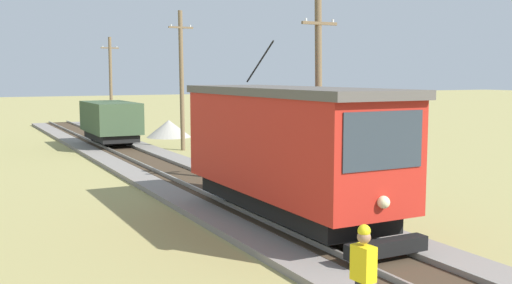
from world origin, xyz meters
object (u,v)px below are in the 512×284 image
at_px(freight_car, 110,121).
at_px(gravel_pile, 169,129).
at_px(red_tram, 288,147).
at_px(utility_pole_mid, 319,95).
at_px(utility_pole_far, 182,79).
at_px(track_worker, 363,273).
at_px(utility_pole_distant, 111,81).

distance_m(freight_car, gravel_pile, 6.58).
relative_size(red_tram, freight_car, 1.64).
xyz_separation_m(utility_pole_mid, utility_pole_far, (-0.00, 13.60, 0.46)).
bearing_deg(freight_car, track_worker, -95.14).
xyz_separation_m(freight_car, utility_pole_mid, (3.32, -16.29, 1.90)).
bearing_deg(utility_pole_mid, utility_pole_distant, 90.00).
bearing_deg(freight_car, utility_pole_mid, -78.49).
distance_m(red_tram, utility_pole_distant, 33.28).
distance_m(utility_pole_far, track_worker, 24.38).
xyz_separation_m(utility_pole_mid, track_worker, (-5.67, -9.93, -2.47)).
bearing_deg(freight_car, red_tram, -89.99).
relative_size(freight_car, utility_pole_mid, 0.77).
bearing_deg(utility_pole_far, utility_pole_distant, 90.00).
relative_size(freight_car, gravel_pile, 1.74).
distance_m(red_tram, track_worker, 6.94).
height_order(red_tram, utility_pole_far, utility_pole_far).
height_order(red_tram, track_worker, red_tram).
bearing_deg(track_worker, red_tram, 63.33).
height_order(freight_car, utility_pole_mid, utility_pole_mid).
height_order(freight_car, utility_pole_distant, utility_pole_distant).
xyz_separation_m(red_tram, freight_car, (-0.00, 19.80, -0.64)).
xyz_separation_m(red_tram, utility_pole_mid, (3.31, 3.52, 1.26)).
relative_size(utility_pole_mid, gravel_pile, 2.25).
relative_size(freight_car, utility_pole_distant, 0.73).
relative_size(utility_pole_distant, gravel_pile, 2.39).
distance_m(utility_pole_mid, utility_pole_distant, 29.57).
height_order(gravel_pile, track_worker, track_worker).
distance_m(utility_pole_distant, gravel_pile, 9.68).
bearing_deg(track_worker, gravel_pile, 70.09).
xyz_separation_m(freight_car, gravel_pile, (4.93, 4.25, -0.98)).
height_order(red_tram, utility_pole_mid, utility_pole_mid).
distance_m(freight_car, track_worker, 26.33).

